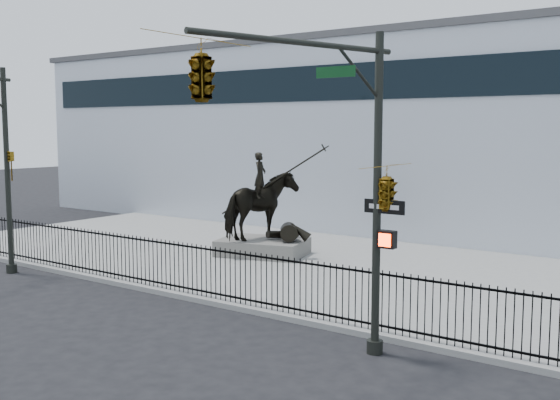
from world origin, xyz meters
The scene contains 7 objects.
ground centered at (0.00, 0.00, 0.00)m, with size 120.00×120.00×0.00m, color black.
plaza centered at (0.00, 7.00, 0.07)m, with size 30.00×12.00×0.15m, color gray.
building centered at (0.00, 20.00, 4.50)m, with size 44.00×14.00×9.00m, color silver.
picket_fence centered at (0.00, 1.25, 0.90)m, with size 22.10×0.10×1.50m.
statue_plinth centered at (-1.41, 7.21, 0.45)m, with size 3.21×2.21×0.60m, color #5F5C57.
equestrian_statue centered at (-1.35, 7.23, 2.01)m, with size 3.99×3.03×3.49m.
traffic_signal_right centered at (6.47, -2.00, 4.85)m, with size 2.17×6.86×7.00m.
Camera 1 is at (13.47, -12.48, 4.98)m, focal length 42.00 mm.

